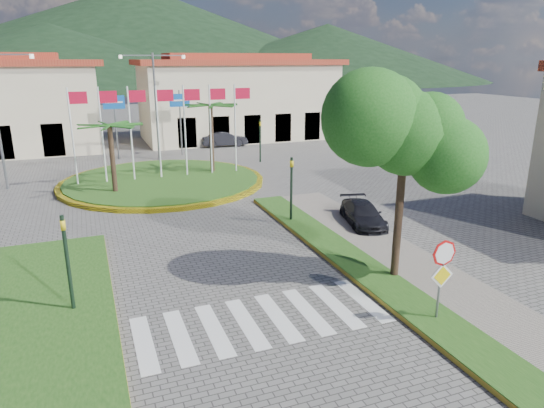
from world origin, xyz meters
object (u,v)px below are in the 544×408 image
object	(u,v)px
car_dark_b	(224,139)
car_side_right	(363,214)
deciduous_tree	(405,135)
car_dark_a	(41,145)
white_van	(18,147)
roundabout_island	(163,181)
stop_sign	(442,268)

from	to	relation	value
car_dark_b	car_side_right	size ratio (longest dim) A/B	1.09
car_side_right	deciduous_tree	bearing A→B (deg)	-96.03
car_dark_a	car_side_right	distance (m)	29.87
white_van	car_dark_a	world-z (taller)	car_dark_a
roundabout_island	car_side_right	size ratio (longest dim) A/B	3.38
stop_sign	car_side_right	size ratio (longest dim) A/B	0.71
roundabout_island	car_dark_a	xyz separation A→B (m)	(-7.81, 14.08, 0.46)
white_van	car_side_right	bearing A→B (deg)	-137.26
stop_sign	deciduous_tree	size ratio (longest dim) A/B	0.39
car_dark_a	car_dark_b	world-z (taller)	car_dark_b
roundabout_island	white_van	xyz separation A→B (m)	(-9.55, 14.22, 0.40)
deciduous_tree	car_side_right	bearing A→B (deg)	69.77
deciduous_tree	car_dark_a	size ratio (longest dim) A/B	1.81
white_van	deciduous_tree	bearing A→B (deg)	-144.99
roundabout_island	stop_sign	bearing A→B (deg)	-76.27
stop_sign	white_van	bearing A→B (deg)	112.86
car_dark_a	roundabout_island	bearing A→B (deg)	-127.84
deciduous_tree	white_van	size ratio (longest dim) A/B	1.63
car_dark_b	stop_sign	bearing A→B (deg)	178.00
stop_sign	car_dark_a	size ratio (longest dim) A/B	0.70
stop_sign	white_van	xyz separation A→B (m)	(-14.45, 34.26, -1.21)
roundabout_island	deciduous_tree	world-z (taller)	deciduous_tree
car_dark_a	car_side_right	xyz separation A→B (m)	(15.30, -25.65, -0.10)
stop_sign	car_dark_b	distance (m)	31.79
car_dark_a	car_side_right	world-z (taller)	car_dark_a
car_dark_b	deciduous_tree	bearing A→B (deg)	178.73
white_van	car_dark_b	distance (m)	17.06
roundabout_island	car_dark_b	size ratio (longest dim) A/B	3.11
white_van	car_dark_b	bearing A→B (deg)	-89.42
car_side_right	stop_sign	bearing A→B (deg)	-92.88
deciduous_tree	car_dark_a	world-z (taller)	deciduous_tree
white_van	car_dark_a	size ratio (longest dim) A/B	1.11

